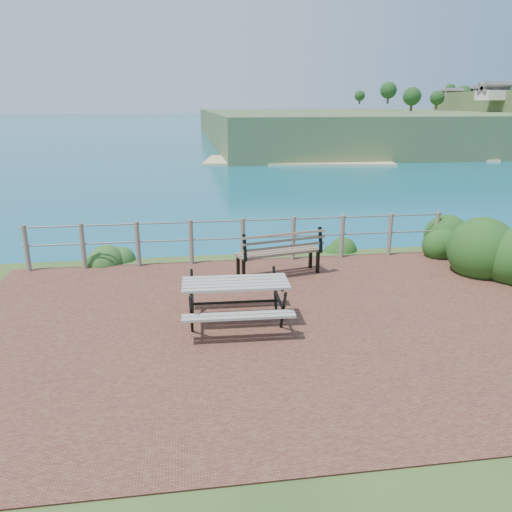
{
  "coord_description": "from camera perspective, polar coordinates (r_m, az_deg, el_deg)",
  "views": [
    {
      "loc": [
        -1.24,
        -7.33,
        3.46
      ],
      "look_at": [
        0.01,
        1.37,
        0.75
      ],
      "focal_mm": 35.0,
      "sensor_mm": 36.0,
      "label": 1
    }
  ],
  "objects": [
    {
      "name": "ground",
      "position": [
        8.2,
        1.3,
        -7.82
      ],
      "size": [
        10.0,
        7.0,
        0.12
      ],
      "primitive_type": "cube",
      "color": "brown",
      "rests_on": "ground"
    },
    {
      "name": "ocean",
      "position": [
        207.37,
        -8.19,
        15.99
      ],
      "size": [
        1200.0,
        1200.0,
        0.0
      ],
      "primitive_type": "plane",
      "color": "#14717A",
      "rests_on": "ground"
    },
    {
      "name": "safety_railing",
      "position": [
        11.14,
        -1.52,
        2.09
      ],
      "size": [
        9.4,
        0.1,
        1.0
      ],
      "color": "#6B5B4C",
      "rests_on": "ground"
    },
    {
      "name": "picnic_table",
      "position": [
        8.04,
        -2.34,
        -4.81
      ],
      "size": [
        1.71,
        1.46,
        0.71
      ],
      "rotation": [
        0.0,
        0.0,
        -0.03
      ],
      "color": "gray",
      "rests_on": "ground"
    },
    {
      "name": "park_bench",
      "position": [
        10.23,
        2.61,
        1.25
      ],
      "size": [
        1.84,
        0.83,
        1.01
      ],
      "rotation": [
        0.0,
        0.0,
        0.22
      ],
      "color": "brown",
      "rests_on": "ground"
    },
    {
      "name": "shrub_right_front",
      "position": [
        11.64,
        26.49,
        -2.03
      ],
      "size": [
        1.45,
        1.45,
        2.05
      ],
      "primitive_type": "ellipsoid",
      "color": "#1A4415",
      "rests_on": "ground"
    },
    {
      "name": "shrub_right_edge",
      "position": [
        12.72,
        19.72,
        0.31
      ],
      "size": [
        1.07,
        1.07,
        1.53
      ],
      "primitive_type": "ellipsoid",
      "color": "#1A4415",
      "rests_on": "ground"
    },
    {
      "name": "shrub_lip_west",
      "position": [
        11.8,
        -16.03,
        -0.61
      ],
      "size": [
        0.85,
        0.85,
        0.62
      ],
      "primitive_type": "ellipsoid",
      "color": "#29511E",
      "rests_on": "ground"
    },
    {
      "name": "shrub_lip_east",
      "position": [
        12.45,
        9.71,
        0.74
      ],
      "size": [
        0.78,
        0.78,
        0.53
      ],
      "primitive_type": "ellipsoid",
      "color": "#1A4415",
      "rests_on": "ground"
    }
  ]
}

